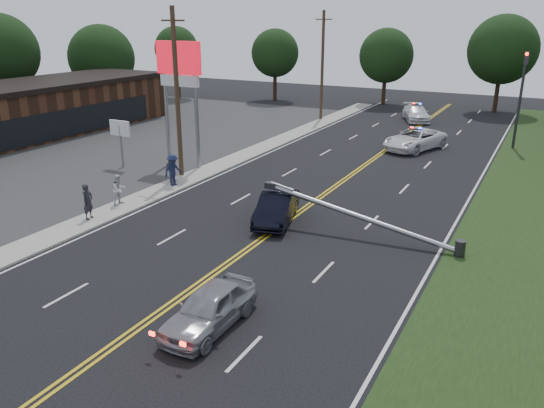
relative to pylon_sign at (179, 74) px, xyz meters
The scene contains 25 objects.
ground 18.50m from the pylon_sign, 53.13° to the right, with size 120.00×120.00×0.00m, color black.
parking_lot 11.92m from the pylon_sign, 157.17° to the right, with size 25.00×60.00×0.01m, color #2D2D2D.
sidewalk 7.46m from the pylon_sign, 62.30° to the right, with size 1.80×70.00×0.12m, color #A29C92.
centerline_yellow 12.73m from the pylon_sign, 20.85° to the right, with size 0.36×80.00×0.00m, color gold.
pharmacy_building 17.90m from the pylon_sign, behind, with size 8.40×30.40×4.30m.
pylon_sign is the anchor object (origin of this frame).
small_sign 5.45m from the pylon_sign, 150.26° to the right, with size 1.60×0.14×3.10m.
traffic_signal 24.75m from the pylon_sign, 40.39° to the left, with size 0.28×0.41×7.05m.
fallen_streetlight 16.66m from the pylon_sign, 22.22° to the right, with size 9.36×0.44×1.91m.
utility_pole_mid 2.55m from the pylon_sign, 56.98° to the right, with size 1.60×0.28×10.00m.
utility_pole_far 20.06m from the pylon_sign, 86.28° to the left, with size 1.60×0.28×10.00m.
tree_2 26.86m from the pylon_sign, 165.91° to the left, with size 7.11×7.11×9.84m.
tree_3 29.53m from the pylon_sign, 144.20° to the left, with size 7.17×7.17×8.73m.
tree_4 32.58m from the pylon_sign, 128.04° to the left, with size 5.20×5.20×8.44m.
tree_5 30.58m from the pylon_sign, 106.37° to the left, with size 5.51×5.51×8.21m.
tree_6 32.50m from the pylon_sign, 83.34° to the left, with size 5.94×5.94×8.34m.
tree_7 36.16m from the pylon_sign, 64.41° to the left, with size 6.89×6.89×9.75m.
crashed_sedan 12.83m from the pylon_sign, 30.87° to the right, with size 1.52×4.36×1.44m, color black.
waiting_sedan 20.43m from the pylon_sign, 50.74° to the right, with size 1.59×3.96×1.35m, color gray.
emergency_a 17.96m from the pylon_sign, 44.29° to the left, with size 2.56×5.56×1.54m, color white.
emergency_b 26.16m from the pylon_sign, 68.16° to the left, with size 2.04×5.02×1.46m, color silver.
bystander_a 11.57m from the pylon_sign, 78.94° to the right, with size 0.63×0.42×1.74m, color #222229.
bystander_b 9.59m from the pylon_sign, 77.07° to the right, with size 0.78×0.61×1.61m, color silver.
bystander_c 6.74m from the pylon_sign, 60.68° to the right, with size 1.18×0.68×1.83m, color #1A2142.
bystander_d 6.37m from the pylon_sign, 63.79° to the right, with size 0.94×0.39×1.60m, color #5F534C.
Camera 1 is at (10.65, -13.32, 9.36)m, focal length 35.00 mm.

